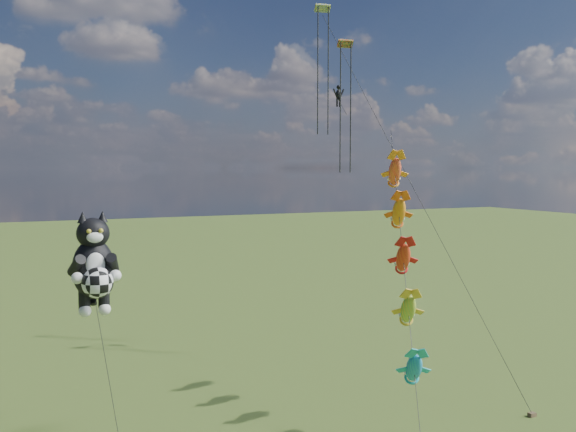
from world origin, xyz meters
name	(u,v)px	position (x,y,z in m)	size (l,w,h in m)	color
cat_kite_rig	(94,265)	(-4.57, 4.23, 9.27)	(2.26, 4.05, 11.70)	brown
fish_windsock_rig	(403,259)	(10.56, 1.88, 8.96)	(7.60, 14.15, 15.98)	brown
parafoil_rig	(342,87)	(13.78, 14.18, 19.32)	(5.26, 16.95, 25.49)	brown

